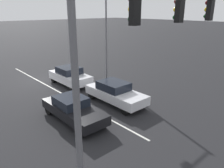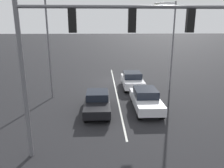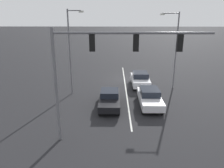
{
  "view_description": "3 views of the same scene",
  "coord_description": "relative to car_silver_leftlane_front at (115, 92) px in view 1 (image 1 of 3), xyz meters",
  "views": [
    {
      "loc": [
        7.61,
        18.54,
        6.17
      ],
      "look_at": [
        -1.16,
        8.71,
        1.68
      ],
      "focal_mm": 35.0,
      "sensor_mm": 36.0,
      "label": 1
    },
    {
      "loc": [
        1.29,
        23.13,
        6.07
      ],
      "look_at": [
        0.56,
        7.73,
        1.81
      ],
      "focal_mm": 35.0,
      "sensor_mm": 36.0,
      "label": 2
    },
    {
      "loc": [
        1.2,
        26.12,
        7.72
      ],
      "look_at": [
        1.43,
        8.67,
        2.12
      ],
      "focal_mm": 35.0,
      "sensor_mm": 36.0,
      "label": 3
    }
  ],
  "objects": [
    {
      "name": "car_black_midlane_front",
      "position": [
        3.52,
        0.23,
        -0.05
      ],
      "size": [
        1.75,
        4.61,
        1.4
      ],
      "color": "black",
      "rests_on": "ground_plane"
    },
    {
      "name": "car_silver_leftlane_front",
      "position": [
        0.0,
        0.0,
        0.0
      ],
      "size": [
        1.8,
        4.63,
        1.5
      ],
      "color": "silver",
      "rests_on": "ground_plane"
    },
    {
      "name": "car_white_leftlane_second",
      "position": [
        0.23,
        -5.5,
        0.02
      ],
      "size": [
        1.87,
        4.2,
        1.56
      ],
      "color": "silver",
      "rests_on": "ground_plane"
    },
    {
      "name": "lane_stripe_left_divider",
      "position": [
        1.88,
        -4.81,
        -0.77
      ],
      "size": [
        0.12,
        18.82,
        0.01
      ],
      "primitive_type": "cube",
      "color": "silver",
      "rests_on": "ground_plane"
    },
    {
      "name": "traffic_signal_gantry",
      "position": [
        3.75,
        5.58,
        4.51
      ],
      "size": [
        9.04,
        0.37,
        7.06
      ],
      "color": "slate",
      "rests_on": "ground_plane"
    },
    {
      "name": "ground_plane",
      "position": [
        1.88,
        -8.22,
        -0.78
      ],
      "size": [
        240.0,
        240.0,
        0.0
      ],
      "primitive_type": "plane",
      "color": "black"
    },
    {
      "name": "street_lamp_left_shoulder",
      "position": [
        -3.05,
        -4.75,
        3.81
      ],
      "size": [
        1.94,
        0.24,
        7.95
      ],
      "color": "slate",
      "rests_on": "ground_plane"
    }
  ]
}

